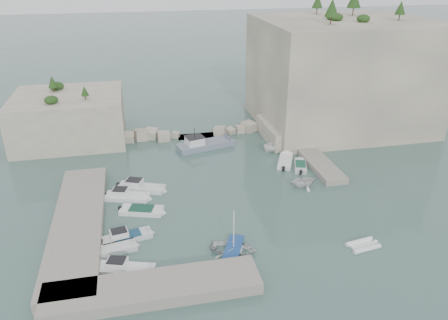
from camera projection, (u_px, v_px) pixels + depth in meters
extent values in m
plane|color=#44665E|center=(235.00, 206.00, 49.59)|extent=(400.00, 400.00, 0.00)
cube|color=beige|center=(341.00, 74.00, 70.75)|extent=(26.00, 22.00, 17.00)
cube|color=beige|center=(290.00, 131.00, 67.48)|extent=(8.00, 10.00, 2.50)
cube|color=beige|center=(70.00, 117.00, 66.48)|extent=(16.00, 14.00, 7.00)
cube|color=#9E9689|center=(78.00, 224.00, 45.24)|extent=(5.00, 24.00, 1.10)
cube|color=#9E9689|center=(153.00, 289.00, 36.38)|extent=(18.00, 4.00, 1.10)
cube|color=#9E9689|center=(313.00, 157.00, 60.84)|extent=(3.00, 16.00, 0.80)
cube|color=beige|center=(197.00, 132.00, 68.60)|extent=(28.00, 3.00, 1.40)
imported|color=white|center=(234.00, 251.00, 41.88)|extent=(5.30, 4.67, 0.91)
imported|color=white|center=(303.00, 186.00, 53.81)|extent=(3.59, 3.12, 1.85)
imported|color=white|center=(275.00, 151.00, 63.67)|extent=(4.62, 2.97, 1.67)
cylinder|color=white|center=(234.00, 229.00, 40.80)|extent=(0.10, 0.10, 4.20)
cone|color=#1E4219|center=(332.00, 7.00, 60.82)|extent=(1.96, 1.96, 2.45)
cone|color=#1E4219|center=(401.00, 8.00, 65.07)|extent=(1.57, 1.57, 1.96)
cone|color=#1E4219|center=(318.00, 1.00, 72.11)|extent=(1.79, 1.79, 2.24)
cone|color=#1E4219|center=(52.00, 82.00, 65.71)|extent=(1.40, 1.40, 1.75)
cone|color=#1E4219|center=(85.00, 91.00, 62.36)|extent=(1.12, 1.12, 1.40)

